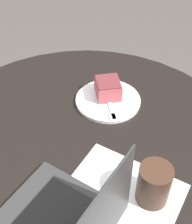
# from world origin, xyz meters

# --- Properties ---
(dining_table) EXTENTS (1.04, 1.04, 0.77)m
(dining_table) POSITION_xyz_m (0.00, 0.00, 0.58)
(dining_table) COLOR black
(dining_table) RESTS_ON ground_plane
(paper_document) EXTENTS (0.40, 0.37, 0.00)m
(paper_document) POSITION_xyz_m (-0.19, -0.12, 0.77)
(paper_document) COLOR white
(paper_document) RESTS_ON dining_table
(plate) EXTENTS (0.22, 0.22, 0.01)m
(plate) POSITION_xyz_m (0.20, -0.04, 0.77)
(plate) COLOR white
(plate) RESTS_ON dining_table
(cake_slice) EXTENTS (0.11, 0.11, 0.06)m
(cake_slice) POSITION_xyz_m (0.22, -0.04, 0.81)
(cake_slice) COLOR #B74C51
(cake_slice) RESTS_ON plate
(fork) EXTENTS (0.17, 0.08, 0.00)m
(fork) POSITION_xyz_m (0.17, -0.05, 0.78)
(fork) COLOR silver
(fork) RESTS_ON plate
(coffee_glass) EXTENTS (0.08, 0.08, 0.11)m
(coffee_glass) POSITION_xyz_m (-0.14, -0.21, 0.82)
(coffee_glass) COLOR #3D2619
(coffee_glass) RESTS_ON dining_table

